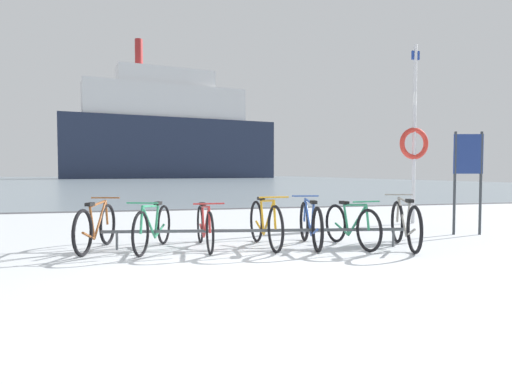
{
  "coord_description": "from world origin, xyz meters",
  "views": [
    {
      "loc": [
        -1.16,
        -3.95,
        1.19
      ],
      "look_at": [
        1.1,
        5.1,
        0.77
      ],
      "focal_mm": 30.58,
      "sensor_mm": 36.0,
      "label": 1
    }
  ],
  "objects": [
    {
      "name": "info_sign",
      "position": [
        4.77,
        3.12,
        1.33
      ],
      "size": [
        0.54,
        0.18,
        1.97
      ],
      "color": "#33383D",
      "rests_on": "ground"
    },
    {
      "name": "bicycle_1",
      "position": [
        -1.08,
        2.88,
        0.35
      ],
      "size": [
        0.68,
        1.67,
        0.77
      ],
      "color": "black",
      "rests_on": "ground"
    },
    {
      "name": "bicycle_4",
      "position": [
        1.39,
        2.62,
        0.36
      ],
      "size": [
        0.48,
        1.73,
        0.8
      ],
      "color": "black",
      "rests_on": "ground"
    },
    {
      "name": "bike_rack",
      "position": [
        0.52,
        2.64,
        0.27
      ],
      "size": [
        4.77,
        0.91,
        0.31
      ],
      "color": "#4C5156",
      "rests_on": "ground"
    },
    {
      "name": "bicycle_0",
      "position": [
        -1.93,
        3.07,
        0.36
      ],
      "size": [
        0.57,
        1.64,
        0.79
      ],
      "color": "black",
      "rests_on": "ground"
    },
    {
      "name": "bicycle_3",
      "position": [
        0.66,
        2.7,
        0.38
      ],
      "size": [
        0.46,
        1.77,
        0.84
      ],
      "color": "black",
      "rests_on": "ground"
    },
    {
      "name": "ferry_ship",
      "position": [
        3.35,
        85.65,
        9.04
      ],
      "size": [
        42.75,
        15.47,
        26.96
      ],
      "color": "#232D47",
      "rests_on": "ground"
    },
    {
      "name": "ground",
      "position": [
        0.0,
        53.9,
        -0.04
      ],
      "size": [
        80.0,
        132.0,
        0.08
      ],
      "color": "silver"
    },
    {
      "name": "bicycle_5",
      "position": [
        2.0,
        2.4,
        0.35
      ],
      "size": [
        0.46,
        1.62,
        0.76
      ],
      "color": "black",
      "rests_on": "ground"
    },
    {
      "name": "rescue_post",
      "position": [
        4.88,
        5.03,
        1.97
      ],
      "size": [
        0.74,
        0.11,
        4.14
      ],
      "color": "silver",
      "rests_on": "ground"
    },
    {
      "name": "bicycle_6",
      "position": [
        2.78,
        2.1,
        0.38
      ],
      "size": [
        0.64,
        1.64,
        0.83
      ],
      "color": "black",
      "rests_on": "ground"
    },
    {
      "name": "bicycle_2",
      "position": [
        -0.29,
        2.82,
        0.34
      ],
      "size": [
        0.46,
        1.72,
        0.75
      ],
      "color": "black",
      "rests_on": "ground"
    }
  ]
}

